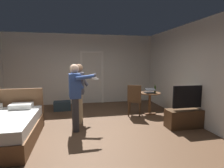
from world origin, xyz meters
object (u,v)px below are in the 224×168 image
at_px(person_blue_shirt, 75,93).
at_px(side_table, 150,99).
at_px(laptop, 149,91).
at_px(tv_flatscreen, 189,115).
at_px(suitcase_dark, 62,106).
at_px(wooden_chair, 134,99).
at_px(bottle_on_table, 155,89).
at_px(person_striped_shirt, 80,89).

bearing_deg(person_blue_shirt, side_table, 22.01).
distance_m(laptop, person_blue_shirt, 2.53).
bearing_deg(tv_flatscreen, suitcase_dark, 145.35).
bearing_deg(wooden_chair, suitcase_dark, 153.94).
height_order(bottle_on_table, wooden_chair, wooden_chair).
height_order(laptop, person_blue_shirt, person_blue_shirt).
bearing_deg(tv_flatscreen, laptop, 113.01).
bearing_deg(bottle_on_table, suitcase_dark, 160.52).
xyz_separation_m(bottle_on_table, wooden_chair, (-0.71, -0.06, -0.27)).
bearing_deg(laptop, tv_flatscreen, -66.99).
relative_size(side_table, laptop, 2.01).
bearing_deg(bottle_on_table, person_striped_shirt, -172.98).
xyz_separation_m(bottle_on_table, person_striped_shirt, (-2.40, -0.30, 0.14)).
distance_m(wooden_chair, person_blue_shirt, 2.03).
xyz_separation_m(side_table, person_striped_shirt, (-2.26, -0.38, 0.47)).
relative_size(side_table, suitcase_dark, 1.22).
height_order(laptop, suitcase_dark, laptop).
height_order(side_table, bottle_on_table, bottle_on_table).
xyz_separation_m(laptop, wooden_chair, (-0.54, -0.09, -0.21)).
xyz_separation_m(side_table, person_blue_shirt, (-2.38, -0.96, 0.47)).
relative_size(person_blue_shirt, suitcase_dark, 2.86).
xyz_separation_m(bottle_on_table, suitcase_dark, (-2.99, 1.06, -0.65)).
xyz_separation_m(tv_flatscreen, suitcase_dark, (-3.37, 2.33, -0.14)).
distance_m(tv_flatscreen, person_blue_shirt, 3.00).
bearing_deg(suitcase_dark, laptop, -23.48).
height_order(side_table, suitcase_dark, side_table).
bearing_deg(side_table, suitcase_dark, 161.07).
bearing_deg(wooden_chair, person_blue_shirt, -155.46).
bearing_deg(person_blue_shirt, laptop, 21.38).
xyz_separation_m(laptop, person_blue_shirt, (-2.35, -0.92, 0.19)).
distance_m(person_striped_shirt, suitcase_dark, 1.67).
bearing_deg(laptop, wooden_chair, -170.20).
distance_m(laptop, person_striped_shirt, 2.26).
xyz_separation_m(tv_flatscreen, laptop, (-0.56, 1.31, 0.45)).
distance_m(tv_flatscreen, side_table, 1.46).
bearing_deg(bottle_on_table, tv_flatscreen, -73.24).
bearing_deg(side_table, wooden_chair, -166.60).
height_order(laptop, bottle_on_table, bottle_on_table).
xyz_separation_m(tv_flatscreen, bottle_on_table, (-0.38, 1.27, 0.51)).
bearing_deg(person_blue_shirt, tv_flatscreen, -7.62).
distance_m(person_blue_shirt, person_striped_shirt, 0.60).
bearing_deg(tv_flatscreen, bottle_on_table, 106.76).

